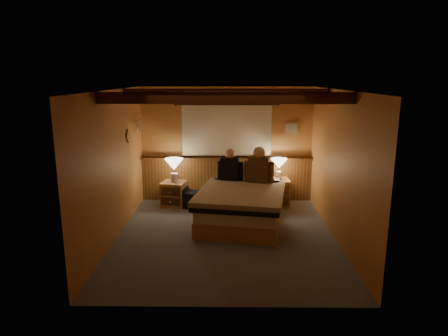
{
  "coord_description": "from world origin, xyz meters",
  "views": [
    {
      "loc": [
        0.05,
        -6.23,
        2.61
      ],
      "look_at": [
        -0.03,
        0.4,
        1.08
      ],
      "focal_mm": 32.0,
      "sensor_mm": 36.0,
      "label": 1
    }
  ],
  "objects_px": {
    "lamp_right": "(279,165)",
    "person_left": "(230,167)",
    "nightstand_left": "(174,194)",
    "lamp_left": "(174,166)",
    "duffel_bag": "(184,198)",
    "nightstand_right": "(276,193)",
    "bed": "(242,206)",
    "person_right": "(259,168)"
  },
  "relations": [
    {
      "from": "nightstand_left",
      "to": "person_left",
      "type": "bearing_deg",
      "value": -3.13
    },
    {
      "from": "duffel_bag",
      "to": "person_right",
      "type": "bearing_deg",
      "value": 1.19
    },
    {
      "from": "bed",
      "to": "duffel_bag",
      "type": "distance_m",
      "value": 1.5
    },
    {
      "from": "bed",
      "to": "lamp_right",
      "type": "distance_m",
      "value": 1.41
    },
    {
      "from": "nightstand_left",
      "to": "person_left",
      "type": "distance_m",
      "value": 1.35
    },
    {
      "from": "nightstand_left",
      "to": "lamp_right",
      "type": "xyz_separation_m",
      "value": [
        2.14,
        0.05,
        0.61
      ]
    },
    {
      "from": "nightstand_left",
      "to": "nightstand_right",
      "type": "bearing_deg",
      "value": 12.92
    },
    {
      "from": "bed",
      "to": "duffel_bag",
      "type": "relative_size",
      "value": 3.36
    },
    {
      "from": "lamp_left",
      "to": "duffel_bag",
      "type": "xyz_separation_m",
      "value": [
        0.19,
        -0.02,
        -0.68
      ]
    },
    {
      "from": "person_left",
      "to": "person_right",
      "type": "xyz_separation_m",
      "value": [
        0.54,
        -0.15,
        0.03
      ]
    },
    {
      "from": "nightstand_left",
      "to": "lamp_right",
      "type": "bearing_deg",
      "value": 13.43
    },
    {
      "from": "nightstand_left",
      "to": "duffel_bag",
      "type": "xyz_separation_m",
      "value": [
        0.21,
        -0.04,
        -0.08
      ]
    },
    {
      "from": "bed",
      "to": "person_right",
      "type": "bearing_deg",
      "value": 67.58
    },
    {
      "from": "nightstand_right",
      "to": "lamp_right",
      "type": "height_order",
      "value": "lamp_right"
    },
    {
      "from": "bed",
      "to": "lamp_right",
      "type": "height_order",
      "value": "lamp_right"
    },
    {
      "from": "nightstand_right",
      "to": "person_left",
      "type": "distance_m",
      "value": 1.18
    },
    {
      "from": "nightstand_left",
      "to": "person_left",
      "type": "relative_size",
      "value": 0.84
    },
    {
      "from": "lamp_left",
      "to": "lamp_right",
      "type": "bearing_deg",
      "value": 1.98
    },
    {
      "from": "bed",
      "to": "person_right",
      "type": "relative_size",
      "value": 2.98
    },
    {
      "from": "lamp_right",
      "to": "person_right",
      "type": "xyz_separation_m",
      "value": [
        -0.45,
        -0.52,
        0.06
      ]
    },
    {
      "from": "person_left",
      "to": "lamp_right",
      "type": "bearing_deg",
      "value": 32.78
    },
    {
      "from": "lamp_left",
      "to": "nightstand_left",
      "type": "bearing_deg",
      "value": 135.68
    },
    {
      "from": "person_left",
      "to": "nightstand_right",
      "type": "bearing_deg",
      "value": 32.57
    },
    {
      "from": "duffel_bag",
      "to": "bed",
      "type": "bearing_deg",
      "value": -22.66
    },
    {
      "from": "duffel_bag",
      "to": "nightstand_left",
      "type": "bearing_deg",
      "value": -173.43
    },
    {
      "from": "lamp_left",
      "to": "duffel_bag",
      "type": "distance_m",
      "value": 0.7
    },
    {
      "from": "lamp_right",
      "to": "person_right",
      "type": "relative_size",
      "value": 0.61
    },
    {
      "from": "lamp_right",
      "to": "duffel_bag",
      "type": "distance_m",
      "value": 2.05
    },
    {
      "from": "nightstand_left",
      "to": "lamp_left",
      "type": "bearing_deg",
      "value": -32.32
    },
    {
      "from": "bed",
      "to": "lamp_right",
      "type": "relative_size",
      "value": 4.9
    },
    {
      "from": "nightstand_right",
      "to": "lamp_right",
      "type": "relative_size",
      "value": 1.31
    },
    {
      "from": "lamp_left",
      "to": "lamp_right",
      "type": "height_order",
      "value": "lamp_left"
    },
    {
      "from": "nightstand_right",
      "to": "duffel_bag",
      "type": "height_order",
      "value": "nightstand_right"
    },
    {
      "from": "nightstand_right",
      "to": "duffel_bag",
      "type": "xyz_separation_m",
      "value": [
        -1.88,
        -0.07,
        -0.11
      ]
    },
    {
      "from": "bed",
      "to": "person_right",
      "type": "xyz_separation_m",
      "value": [
        0.34,
        0.53,
        0.59
      ]
    },
    {
      "from": "lamp_left",
      "to": "duffel_bag",
      "type": "height_order",
      "value": "lamp_left"
    },
    {
      "from": "lamp_right",
      "to": "person_left",
      "type": "distance_m",
      "value": 1.05
    },
    {
      "from": "lamp_left",
      "to": "person_right",
      "type": "xyz_separation_m",
      "value": [
        1.67,
        -0.45,
        0.07
      ]
    },
    {
      "from": "nightstand_left",
      "to": "duffel_bag",
      "type": "bearing_deg",
      "value": 1.32
    },
    {
      "from": "nightstand_left",
      "to": "duffel_bag",
      "type": "relative_size",
      "value": 0.86
    },
    {
      "from": "bed",
      "to": "nightstand_left",
      "type": "height_order",
      "value": "bed"
    },
    {
      "from": "nightstand_left",
      "to": "person_left",
      "type": "height_order",
      "value": "person_left"
    }
  ]
}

